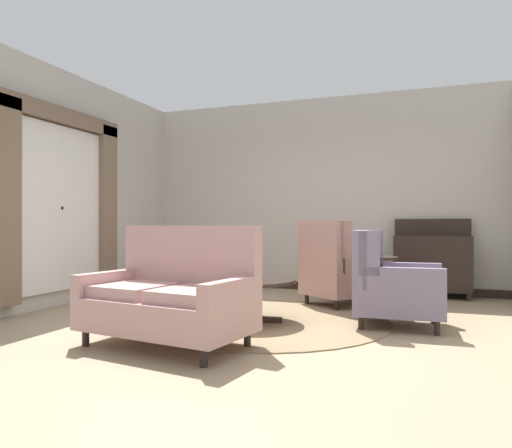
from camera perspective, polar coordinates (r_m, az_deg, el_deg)
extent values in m
plane|color=#9E896B|center=(4.97, -0.16, -12.08)|extent=(8.18, 8.18, 0.00)
cube|color=#BCB7AD|center=(7.68, 7.34, 3.55)|extent=(5.79, 0.08, 3.04)
cube|color=#BCB7AD|center=(7.07, -19.60, 3.88)|extent=(0.08, 4.09, 3.04)
cube|color=black|center=(7.68, 7.25, -7.36)|extent=(5.63, 0.03, 0.12)
cylinder|color=#847051|center=(5.24, 0.99, -11.37)|extent=(2.67, 2.67, 0.01)
cube|color=silver|center=(6.59, -22.29, 1.76)|extent=(0.03, 1.39, 2.02)
cube|color=white|center=(6.58, -22.17, 1.77)|extent=(0.02, 1.47, 2.10)
cube|color=white|center=(6.58, -22.16, 1.77)|extent=(0.02, 0.04, 2.02)
cube|color=white|center=(6.58, -22.16, 1.77)|extent=(0.02, 1.39, 0.04)
cube|color=#75604C|center=(5.93, -27.56, 2.46)|extent=(0.10, 0.32, 2.32)
cube|color=#75604C|center=(7.23, -17.26, 2.00)|extent=(0.10, 0.32, 2.32)
cube|color=#75604C|center=(6.69, -21.89, 11.82)|extent=(0.10, 2.07, 0.20)
cylinder|color=black|center=(5.08, -0.91, -6.77)|extent=(0.99, 0.99, 0.04)
cylinder|color=black|center=(5.11, -0.91, -9.09)|extent=(0.10, 0.10, 0.38)
cube|color=black|center=(5.09, 1.54, -11.37)|extent=(0.29, 0.09, 0.07)
cube|color=black|center=(5.35, -1.22, -10.82)|extent=(0.19, 0.28, 0.07)
cube|color=black|center=(5.03, -3.06, -11.53)|extent=(0.21, 0.26, 0.07)
cylinder|color=brown|center=(5.04, -0.55, -6.48)|extent=(0.10, 0.10, 0.02)
ellipsoid|color=brown|center=(5.03, -0.55, -5.06)|extent=(0.19, 0.19, 0.23)
cylinder|color=brown|center=(5.02, -0.55, -3.30)|extent=(0.09, 0.09, 0.08)
torus|color=brown|center=(5.02, -0.55, -2.84)|extent=(0.16, 0.16, 0.02)
cube|color=tan|center=(4.18, -10.66, -10.49)|extent=(1.53, 1.01, 0.27)
cube|color=tan|center=(4.38, -7.93, -4.19)|extent=(1.43, 0.37, 0.61)
cube|color=tan|center=(4.33, -14.22, -7.62)|extent=(0.66, 0.67, 0.10)
cube|color=tan|center=(3.93, -7.49, -8.39)|extent=(0.66, 0.67, 0.10)
cube|color=tan|center=(4.56, -17.48, -6.65)|extent=(0.22, 0.70, 0.19)
cube|color=tan|center=(3.72, -3.29, -8.14)|extent=(0.22, 0.70, 0.19)
cylinder|color=black|center=(4.42, -19.63, -12.65)|extent=(0.06, 0.06, 0.14)
cylinder|color=black|center=(3.62, -6.25, -15.50)|extent=(0.06, 0.06, 0.14)
cylinder|color=black|center=(4.85, -13.90, -11.53)|extent=(0.06, 0.06, 0.14)
cylinder|color=black|center=(4.13, -1.03, -13.55)|extent=(0.06, 0.06, 0.14)
cube|color=slate|center=(5.09, 16.63, -8.65)|extent=(0.89, 0.77, 0.27)
cube|color=slate|center=(5.06, 12.58, -3.95)|extent=(0.17, 0.73, 0.57)
cube|color=slate|center=(4.74, 13.34, -3.39)|extent=(0.20, 0.11, 0.43)
cube|color=slate|center=(5.37, 13.81, -3.00)|extent=(0.20, 0.11, 0.43)
cube|color=slate|center=(4.75, 17.19, -6.31)|extent=(0.76, 0.13, 0.22)
cube|color=slate|center=(5.38, 17.21, -5.58)|extent=(0.76, 0.13, 0.22)
cylinder|color=black|center=(4.86, 20.78, -11.50)|extent=(0.06, 0.06, 0.14)
cylinder|color=black|center=(5.41, 20.41, -10.31)|extent=(0.06, 0.06, 0.14)
cylinder|color=black|center=(4.87, 12.41, -11.49)|extent=(0.06, 0.06, 0.14)
cylinder|color=black|center=(5.42, 12.94, -10.30)|extent=(0.06, 0.06, 0.14)
cube|color=tan|center=(6.45, -7.64, -6.79)|extent=(1.16, 1.17, 0.28)
cube|color=tan|center=(6.06, -6.83, -3.33)|extent=(0.67, 0.61, 0.54)
cube|color=tan|center=(6.23, -4.05, -2.65)|extent=(0.21, 0.22, 0.41)
cube|color=tan|center=(6.07, -10.10, -2.71)|extent=(0.21, 0.22, 0.41)
cube|color=tan|center=(6.56, -4.89, -4.62)|extent=(0.59, 0.66, 0.19)
cube|color=tan|center=(6.41, -10.66, -4.73)|extent=(0.59, 0.66, 0.19)
cylinder|color=black|center=(6.90, -5.85, -8.10)|extent=(0.06, 0.06, 0.14)
cylinder|color=black|center=(6.77, -10.87, -8.25)|extent=(0.06, 0.06, 0.14)
cylinder|color=black|center=(6.21, -4.10, -9.00)|extent=(0.06, 0.06, 0.14)
cylinder|color=black|center=(6.07, -9.68, -9.21)|extent=(0.06, 0.06, 0.14)
cube|color=tan|center=(6.30, 10.37, -6.80)|extent=(1.12, 1.16, 0.31)
cube|color=tan|center=(6.00, 7.72, -2.63)|extent=(0.66, 0.54, 0.63)
cube|color=tan|center=(5.83, 10.41, -1.96)|extent=(0.20, 0.22, 0.48)
cube|color=tan|center=(6.29, 6.45, -1.83)|extent=(0.20, 0.22, 0.48)
cube|color=tan|center=(6.09, 12.75, -4.68)|extent=(0.56, 0.71, 0.18)
cube|color=tan|center=(6.53, 8.78, -4.37)|extent=(0.56, 0.71, 0.18)
cylinder|color=black|center=(6.41, 14.58, -8.72)|extent=(0.06, 0.06, 0.14)
cylinder|color=black|center=(6.79, 11.00, -8.23)|extent=(0.06, 0.06, 0.14)
cylinder|color=black|center=(5.87, 9.64, -9.52)|extent=(0.06, 0.06, 0.14)
cylinder|color=black|center=(6.28, 6.07, -8.89)|extent=(0.06, 0.06, 0.14)
cylinder|color=black|center=(5.56, 13.98, -3.92)|extent=(0.52, 0.52, 0.03)
cylinder|color=black|center=(5.60, 13.98, -7.37)|extent=(0.07, 0.07, 0.64)
cylinder|color=black|center=(5.64, 13.98, -10.41)|extent=(0.34, 0.34, 0.04)
cube|color=black|center=(7.21, 20.26, -4.40)|extent=(1.04, 0.37, 0.78)
cube|color=black|center=(7.35, 20.25, -0.35)|extent=(1.04, 0.04, 0.24)
cube|color=black|center=(7.13, 16.46, -8.00)|extent=(0.06, 0.06, 0.10)
cube|color=black|center=(7.14, 24.07, -7.99)|extent=(0.06, 0.06, 0.10)
cube|color=black|center=(7.40, 16.59, -7.71)|extent=(0.06, 0.06, 0.10)
cube|color=black|center=(7.41, 23.91, -7.70)|extent=(0.06, 0.06, 0.10)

